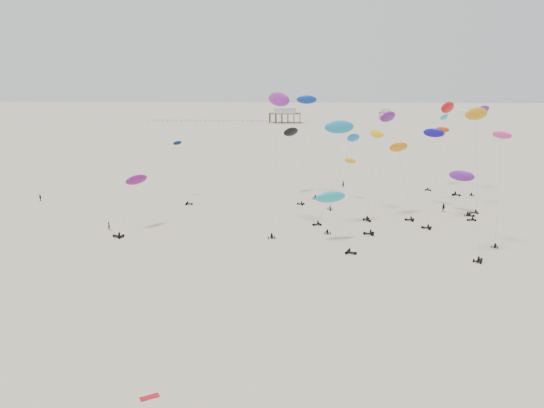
# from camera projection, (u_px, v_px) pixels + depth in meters

# --- Properties ---
(ground_plane) EXTENTS (900.00, 900.00, 0.00)m
(ground_plane) POSITION_uv_depth(u_px,v_px,m) (292.00, 155.00, 205.14)
(ground_plane) COLOR beige
(pavilion_main) EXTENTS (21.00, 13.00, 9.80)m
(pavilion_main) POSITION_uv_depth(u_px,v_px,m) (285.00, 116.00, 350.40)
(pavilion_main) COLOR brown
(pavilion_main) RESTS_ON ground
(pavilion_small) EXTENTS (9.00, 7.00, 8.00)m
(pavilion_small) POSITION_uv_depth(u_px,v_px,m) (386.00, 115.00, 374.87)
(pavilion_small) COLOR brown
(pavilion_small) RESTS_ON ground
(pier_fence) EXTENTS (80.20, 0.20, 1.50)m
(pier_fence) POSITION_uv_depth(u_px,v_px,m) (207.00, 121.00, 354.77)
(pier_fence) COLOR black
(pier_fence) RESTS_ON ground
(rig_0) EXTENTS (5.27, 13.45, 18.99)m
(rig_0) POSITION_uv_depth(u_px,v_px,m) (375.00, 153.00, 114.21)
(rig_0) COLOR black
(rig_0) RESTS_ON ground
(rig_1) EXTENTS (3.56, 3.94, 20.50)m
(rig_1) POSITION_uv_depth(u_px,v_px,m) (500.00, 164.00, 90.30)
(rig_1) COLOR black
(rig_1) RESTS_ON ground
(rig_2) EXTENTS (9.71, 5.02, 18.51)m
(rig_2) POSITION_uv_depth(u_px,v_px,m) (342.00, 164.00, 105.15)
(rig_2) COLOR black
(rig_2) RESTS_ON ground
(rig_3) EXTENTS (7.23, 13.61, 14.94)m
(rig_3) POSITION_uv_depth(u_px,v_px,m) (343.00, 176.00, 124.84)
(rig_3) COLOR black
(rig_3) RESTS_ON ground
(rig_4) EXTENTS (7.42, 10.09, 20.18)m
(rig_4) POSITION_uv_depth(u_px,v_px,m) (441.00, 129.00, 141.34)
(rig_4) COLOR black
(rig_4) RESTS_ON ground
(rig_5) EXTENTS (5.21, 5.97, 24.65)m
(rig_5) POSITION_uv_depth(u_px,v_px,m) (477.00, 148.00, 83.55)
(rig_5) COLOR black
(rig_5) RESTS_ON ground
(rig_6) EXTENTS (5.82, 7.50, 9.46)m
(rig_6) POSITION_uv_depth(u_px,v_px,m) (463.00, 179.00, 116.01)
(rig_6) COLOR black
(rig_6) RESTS_ON ground
(rig_7) EXTENTS (6.32, 14.90, 22.62)m
(rig_7) POSITION_uv_depth(u_px,v_px,m) (460.00, 150.00, 137.18)
(rig_7) COLOR black
(rig_7) RESTS_ON ground
(rig_8) EXTENTS (9.54, 9.96, 17.67)m
(rig_8) POSITION_uv_depth(u_px,v_px,m) (295.00, 142.00, 132.64)
(rig_8) COLOR black
(rig_8) RESTS_ON ground
(rig_9) EXTENTS (9.77, 15.33, 20.69)m
(rig_9) POSITION_uv_depth(u_px,v_px,m) (439.00, 145.00, 117.53)
(rig_9) COLOR black
(rig_9) RESTS_ON ground
(rig_10) EXTENTS (6.26, 7.71, 16.12)m
(rig_10) POSITION_uv_depth(u_px,v_px,m) (401.00, 159.00, 111.02)
(rig_10) COLOR black
(rig_10) RESTS_ON ground
(rig_11) EXTENTS (6.41, 10.65, 15.54)m
(rig_11) POSITION_uv_depth(u_px,v_px,m) (183.00, 172.00, 126.86)
(rig_11) COLOR black
(rig_11) RESTS_ON ground
(rig_12) EXTENTS (5.30, 10.02, 23.22)m
(rig_12) POSITION_uv_depth(u_px,v_px,m) (482.00, 133.00, 117.49)
(rig_12) COLOR black
(rig_12) RESTS_ON ground
(rig_13) EXTENTS (8.01, 17.08, 24.15)m
(rig_13) POSITION_uv_depth(u_px,v_px,m) (385.00, 134.00, 106.74)
(rig_13) COLOR black
(rig_13) RESTS_ON ground
(rig_14) EXTENTS (7.68, 10.43, 10.84)m
(rig_14) POSITION_uv_depth(u_px,v_px,m) (332.00, 203.00, 94.22)
(rig_14) COLOR black
(rig_14) RESTS_ON ground
(rig_15) EXTENTS (5.86, 13.59, 26.76)m
(rig_15) POSITION_uv_depth(u_px,v_px,m) (278.00, 111.00, 101.57)
(rig_15) COLOR black
(rig_15) RESTS_ON ground
(rig_16) EXTENTS (5.04, 10.47, 22.02)m
(rig_16) POSITION_uv_depth(u_px,v_px,m) (478.00, 122.00, 135.65)
(rig_16) COLOR black
(rig_16) RESTS_ON ground
(rig_17) EXTENTS (5.45, 10.37, 11.53)m
(rig_17) POSITION_uv_depth(u_px,v_px,m) (133.00, 191.00, 101.82)
(rig_17) COLOR black
(rig_17) RESTS_ON ground
(rig_18) EXTENTS (7.72, 11.40, 24.69)m
(rig_18) POSITION_uv_depth(u_px,v_px,m) (445.00, 125.00, 105.77)
(rig_18) COLOR black
(rig_18) RESTS_ON ground
(rig_19) EXTENTS (5.09, 14.11, 25.95)m
(rig_19) POSITION_uv_depth(u_px,v_px,m) (306.00, 113.00, 129.58)
(rig_19) COLOR black
(rig_19) RESTS_ON ground
(rig_20) EXTENTS (6.00, 16.21, 21.28)m
(rig_20) POSITION_uv_depth(u_px,v_px,m) (453.00, 164.00, 119.79)
(rig_20) COLOR black
(rig_20) RESTS_ON ground
(rig_21) EXTENTS (6.22, 8.69, 21.17)m
(rig_21) POSITION_uv_depth(u_px,v_px,m) (338.00, 135.00, 102.39)
(rig_21) COLOR black
(rig_21) RESTS_ON ground
(spectator_0) EXTENTS (0.82, 0.83, 1.91)m
(spectator_0) POSITION_uv_depth(u_px,v_px,m) (109.00, 230.00, 103.82)
(spectator_0) COLOR black
(spectator_0) RESTS_ON ground
(spectator_1) EXTENTS (1.19, 0.81, 2.25)m
(spectator_1) POSITION_uv_depth(u_px,v_px,m) (443.00, 212.00, 117.68)
(spectator_1) COLOR black
(spectator_1) RESTS_ON ground
(spectator_2) EXTENTS (1.29, 1.17, 1.94)m
(spectator_2) POSITION_uv_depth(u_px,v_px,m) (40.00, 201.00, 128.24)
(spectator_2) COLOR black
(spectator_2) RESTS_ON ground
(spectator_3) EXTENTS (0.92, 0.93, 2.14)m
(spectator_3) POSITION_uv_depth(u_px,v_px,m) (343.00, 187.00, 144.15)
(spectator_3) COLOR black
(spectator_3) RESTS_ON ground
(grounded_kite_b) EXTENTS (1.89, 1.56, 0.07)m
(grounded_kite_b) POSITION_uv_depth(u_px,v_px,m) (150.00, 397.00, 49.32)
(grounded_kite_b) COLOR red
(grounded_kite_b) RESTS_ON ground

